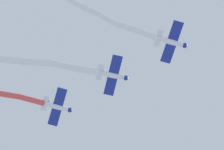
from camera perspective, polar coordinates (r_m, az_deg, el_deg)
airplane_lead at (r=67.60m, az=6.60°, el=3.66°), size 5.88×4.39×1.47m
smoke_trail_lead at (r=67.66m, az=-1.44°, el=6.85°), size 4.52×16.29×3.81m
airplane_left_wing at (r=68.99m, az=0.08°, el=-0.01°), size 5.82×4.33×1.47m
airplane_right_wing at (r=71.52m, az=-6.08°, el=-3.50°), size 5.89×4.41×1.47m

